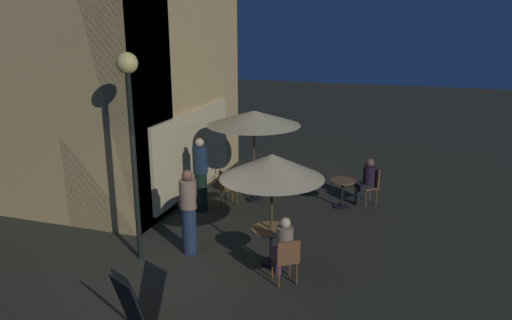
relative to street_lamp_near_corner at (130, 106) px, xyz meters
name	(u,v)px	position (x,y,z in m)	size (l,w,h in m)	color
ground_plane	(161,278)	(-0.59, -0.78, -3.06)	(60.00, 60.00, 0.00)	#2A2A20
cafe_building	(83,27)	(2.82, 2.98, 1.33)	(6.31, 7.56, 8.80)	tan
street_lamp_near_corner	(130,106)	(0.00, 0.00, 0.00)	(0.39, 0.39, 4.02)	black
menu_sandwich_board	(141,302)	(-2.08, -1.28, -2.57)	(0.83, 0.78, 0.96)	black
cafe_table_0	(254,179)	(3.83, -1.10, -2.49)	(0.79, 0.79, 0.76)	black
cafe_table_1	(271,238)	(0.58, -2.54, -2.51)	(0.75, 0.75, 0.74)	black
cafe_table_2	(342,189)	(4.03, -3.37, -2.58)	(0.63, 0.63, 0.72)	black
patio_umbrella_0	(254,118)	(3.83, -1.10, -0.88)	(2.37, 2.37, 2.38)	black
patio_umbrella_1	(272,167)	(0.58, -2.54, -1.09)	(1.95, 1.95, 2.21)	black
cafe_chair_0	(226,185)	(3.27, -0.53, -2.53)	(0.55, 0.55, 0.89)	brown
cafe_chair_1	(286,257)	(-0.06, -3.00, -2.53)	(0.59, 0.59, 0.87)	brown
cafe_chair_2	(371,183)	(4.55, -4.03, -2.51)	(0.55, 0.55, 0.94)	brown
patron_seated_0	(283,245)	(0.06, -2.91, -2.37)	(0.50, 0.46, 1.24)	#5C3C60
patron_seated_1	(367,179)	(4.46, -3.91, -2.38)	(0.47, 0.50, 1.20)	black
patron_standing_2	(200,175)	(2.72, -0.10, -2.13)	(0.36, 0.36, 1.84)	black
patron_standing_3	(189,212)	(0.54, -0.83, -2.17)	(0.34, 0.34, 1.76)	#213048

